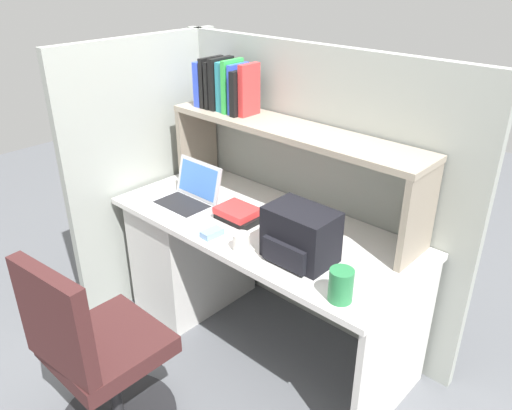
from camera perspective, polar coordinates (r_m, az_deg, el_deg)
name	(u,v)px	position (r m, az deg, el deg)	size (l,w,h in m)	color
ground_plane	(262,338)	(2.93, 0.69, -14.72)	(8.00, 8.00, 0.00)	#595B60
desk	(212,251)	(2.91, -4.99, -5.22)	(1.60, 0.70, 0.73)	silver
cubicle_partition_rear	(310,191)	(2.76, 6.07, 1.53)	(1.84, 0.05, 1.55)	#939991
cubicle_partition_left	(150,173)	(3.04, -11.87, 3.57)	(0.05, 1.06, 1.55)	#939991
overhead_hutch	(290,146)	(2.51, 3.90, 6.63)	(1.44, 0.28, 0.45)	gray
reference_books_on_shelf	(226,86)	(2.73, -3.38, 13.24)	(0.35, 0.17, 0.27)	blue
laptop	(189,196)	(2.70, -7.56, 1.03)	(0.31, 0.26, 0.22)	#B7BABF
backpack	(300,236)	(2.18, 4.96, -3.46)	(0.30, 0.23, 0.24)	black
computer_mouse	(212,233)	(2.40, -4.98, -3.17)	(0.06, 0.10, 0.03)	#7299C6
paper_cup	(241,242)	(2.27, -1.67, -4.20)	(0.08, 0.08, 0.08)	white
snack_canister	(341,285)	(1.98, 9.54, -8.90)	(0.10, 0.10, 0.13)	#26723F
desk_book_stack	(239,214)	(2.53, -1.94, -0.99)	(0.22, 0.18, 0.07)	black
office_chair	(98,364)	(2.31, -17.33, -16.68)	(0.52, 0.52, 0.93)	black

